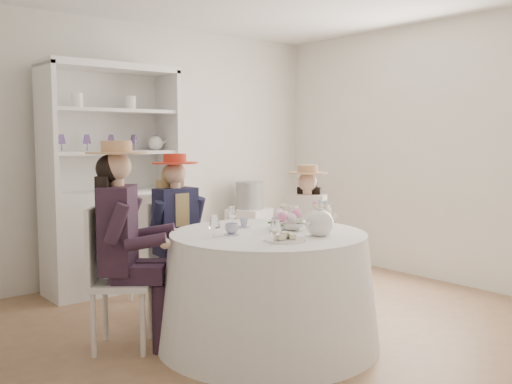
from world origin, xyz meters
TOP-DOWN VIEW (x-y plane):
  - ground at (0.00, 0.00)m, footprint 4.50×4.50m
  - wall_back at (0.00, 2.00)m, footprint 4.50×0.00m
  - wall_front at (0.00, -2.00)m, footprint 4.50×0.00m
  - wall_right at (2.25, 0.00)m, footprint 0.00×4.50m
  - tea_table at (-0.33, -0.44)m, footprint 1.62×1.62m
  - hutch at (-0.54, 1.67)m, footprint 1.41×0.78m
  - side_table at (1.22, 1.71)m, footprint 0.54×0.54m
  - hatbox at (1.22, 1.71)m, footprint 0.35×0.35m
  - guest_left at (-1.20, 0.12)m, footprint 0.63×0.61m
  - guest_mid at (-0.46, 0.59)m, footprint 0.49×0.52m
  - guest_right at (0.57, 0.08)m, footprint 0.54×0.49m
  - spare_chair at (-0.43, 1.20)m, footprint 0.52×0.52m
  - teacup_a at (-0.60, -0.36)m, footprint 0.10×0.10m
  - teacup_b at (-0.32, -0.15)m, footprint 0.09×0.09m
  - teacup_c at (-0.10, -0.27)m, footprint 0.10×0.10m
  - flower_bowl at (-0.14, -0.47)m, footprint 0.26×0.26m
  - flower_arrangement at (-0.13, -0.42)m, footprint 0.20×0.20m
  - table_teapot at (-0.14, -0.77)m, footprint 0.27×0.19m
  - sandwich_plate at (-0.46, -0.76)m, footprint 0.28×0.28m
  - cupcake_stand at (0.15, -0.49)m, footprint 0.21×0.21m
  - stemware_set at (-0.33, -0.44)m, footprint 0.86×0.83m

SIDE VIEW (x-z plane):
  - ground at x=0.00m, z-range 0.00..0.00m
  - side_table at x=1.22m, z-range 0.00..0.66m
  - tea_table at x=-0.33m, z-range 0.00..0.81m
  - spare_chair at x=-0.43m, z-range 0.04..1.02m
  - guest_right at x=0.57m, z-range 0.08..1.34m
  - guest_mid at x=-0.46m, z-range 0.09..1.45m
  - hutch at x=-0.54m, z-range -0.32..1.88m
  - hatbox at x=1.22m, z-range 0.66..0.98m
  - sandwich_plate at x=-0.46m, z-range 0.80..0.86m
  - guest_left at x=-1.20m, z-range 0.09..1.57m
  - flower_bowl at x=-0.14m, z-range 0.82..0.87m
  - teacup_c at x=-0.10m, z-range 0.82..0.88m
  - teacup_b at x=-0.32m, z-range 0.82..0.88m
  - teacup_a at x=-0.60m, z-range 0.82..0.89m
  - cupcake_stand at x=0.15m, z-range 0.79..0.99m
  - stemware_set at x=-0.33m, z-range 0.82..0.97m
  - table_teapot at x=-0.14m, z-range 0.80..1.01m
  - flower_arrangement at x=-0.13m, z-range 0.87..0.95m
  - wall_back at x=0.00m, z-range -0.90..3.60m
  - wall_front at x=0.00m, z-range -0.90..3.60m
  - wall_right at x=2.25m, z-range -0.90..3.60m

